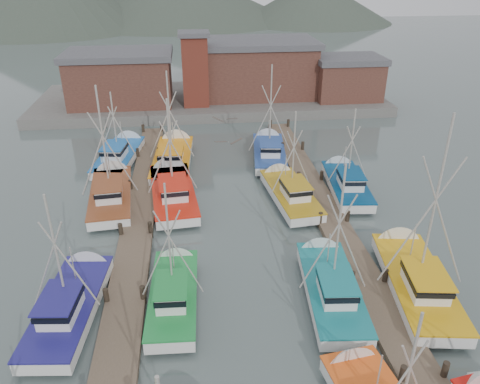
{
  "coord_description": "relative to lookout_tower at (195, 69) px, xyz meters",
  "views": [
    {
      "loc": [
        -2.92,
        -23.08,
        17.5
      ],
      "look_at": [
        0.35,
        6.13,
        2.6
      ],
      "focal_mm": 35.0,
      "sensor_mm": 36.0,
      "label": 1
    }
  ],
  "objects": [
    {
      "name": "dock_right",
      "position": [
        9.0,
        -28.96,
        -5.34
      ],
      "size": [
        2.3,
        46.0,
        1.5
      ],
      "color": "brown",
      "rests_on": "ground"
    },
    {
      "name": "boat_12",
      "position": [
        -2.63,
        -15.19,
        -4.87
      ],
      "size": [
        4.02,
        10.58,
        9.82
      ],
      "rotation": [
        0.0,
        0.0,
        -0.07
      ],
      "color": "#0F1B33",
      "rests_on": "ground"
    },
    {
      "name": "boat_10",
      "position": [
        -7.42,
        -22.01,
        -4.86
      ],
      "size": [
        4.23,
        10.02,
        10.32
      ],
      "rotation": [
        0.0,
        0.0,
        0.09
      ],
      "color": "#0F1B33",
      "rests_on": "ground"
    },
    {
      "name": "boat_4",
      "position": [
        -2.27,
        -34.92,
        -4.87
      ],
      "size": [
        3.33,
        8.28,
        8.35
      ],
      "rotation": [
        0.0,
        0.0,
        -0.04
      ],
      "color": "#0F1B33",
      "rests_on": "ground"
    },
    {
      "name": "boat_8",
      "position": [
        -2.57,
        -22.16,
        -4.87
      ],
      "size": [
        4.11,
        10.45,
        9.33
      ],
      "rotation": [
        0.0,
        0.0,
        0.09
      ],
      "color": "#0F1B33",
      "rests_on": "ground"
    },
    {
      "name": "boat_9",
      "position": [
        6.6,
        -23.57,
        -4.87
      ],
      "size": [
        3.66,
        9.14,
        8.27
      ],
      "rotation": [
        0.0,
        0.0,
        0.11
      ],
      "color": "#0F1B33",
      "rests_on": "ground"
    },
    {
      "name": "shed_center",
      "position": [
        8.0,
        4.0,
        -0.86
      ],
      "size": [
        14.84,
        9.54,
        6.9
      ],
      "color": "brown",
      "rests_on": "quay"
    },
    {
      "name": "distant_hills",
      "position": [
        -10.76,
        89.59,
        -5.55
      ],
      "size": [
        175.0,
        140.0,
        42.0
      ],
      "color": "#414C3F",
      "rests_on": "ground"
    },
    {
      "name": "ground",
      "position": [
        2.0,
        -33.0,
        -5.55
      ],
      "size": [
        260.0,
        260.0,
        0.0
      ],
      "primitive_type": "plane",
      "color": "#526260",
      "rests_on": "ground"
    },
    {
      "name": "gull_near",
      "position": [
        1.01,
        -33.6,
        3.4
      ],
      "size": [
        1.49,
        0.66,
        0.24
      ],
      "rotation": [
        0.0,
        0.0,
        0.58
      ],
      "color": "gray",
      "rests_on": "ground"
    },
    {
      "name": "gull_far",
      "position": [
        1.07,
        -30.62,
        3.64
      ],
      "size": [
        1.46,
        0.64,
        0.24
      ],
      "rotation": [
        0.0,
        0.0,
        -0.69
      ],
      "color": "gray",
      "rests_on": "ground"
    },
    {
      "name": "boat_6",
      "position": [
        -7.76,
        -35.21,
        -4.87
      ],
      "size": [
        3.63,
        9.17,
        8.35
      ],
      "rotation": [
        0.0,
        0.0,
        -0.1
      ],
      "color": "#0F1B33",
      "rests_on": "ground"
    },
    {
      "name": "shed_right",
      "position": [
        19.0,
        1.0,
        -1.71
      ],
      "size": [
        8.48,
        6.36,
        5.2
      ],
      "color": "brown",
      "rests_on": "quay"
    },
    {
      "name": "boat_13",
      "position": [
        6.5,
        -14.83,
        -4.87
      ],
      "size": [
        3.93,
        9.47,
        9.86
      ],
      "rotation": [
        0.0,
        0.0,
        -0.12
      ],
      "color": "#0F1B33",
      "rests_on": "ground"
    },
    {
      "name": "boat_14",
      "position": [
        -7.59,
        -14.1,
        -4.87
      ],
      "size": [
        4.24,
        9.75,
        7.72
      ],
      "rotation": [
        0.0,
        0.0,
        -0.15
      ],
      "color": "#0F1B33",
      "rests_on": "ground"
    },
    {
      "name": "dock_left",
      "position": [
        -5.0,
        -28.96,
        -5.34
      ],
      "size": [
        2.3,
        46.0,
        1.5
      ],
      "color": "brown",
      "rests_on": "ground"
    },
    {
      "name": "quay",
      "position": [
        2.0,
        4.0,
        -4.95
      ],
      "size": [
        44.0,
        16.0,
        1.2
      ],
      "primitive_type": "cube",
      "color": "slate",
      "rests_on": "ground"
    },
    {
      "name": "lookout_tower",
      "position": [
        0.0,
        0.0,
        0.0
      ],
      "size": [
        3.6,
        3.6,
        8.5
      ],
      "color": "maroon",
      "rests_on": "quay"
    },
    {
      "name": "boat_7",
      "position": [
        11.64,
        -35.22,
        -4.86
      ],
      "size": [
        4.67,
        10.12,
        11.78
      ],
      "rotation": [
        0.0,
        0.0,
        -0.14
      ],
      "color": "#0F1B33",
      "rests_on": "ground"
    },
    {
      "name": "boat_11",
      "position": [
        11.63,
        -22.36,
        -4.87
      ],
      "size": [
        3.56,
        8.98,
        7.94
      ],
      "rotation": [
        0.0,
        0.0,
        -0.1
      ],
      "color": "#0F1B33",
      "rests_on": "ground"
    },
    {
      "name": "shed_left",
      "position": [
        -9.0,
        2.0,
        -1.21
      ],
      "size": [
        12.72,
        8.48,
        6.2
      ],
      "color": "brown",
      "rests_on": "quay"
    },
    {
      "name": "boat_5",
      "position": [
        6.55,
        -35.32,
        -4.87
      ],
      "size": [
        3.71,
        9.19,
        9.26
      ],
      "rotation": [
        0.0,
        0.0,
        -0.09
      ],
      "color": "#0F1B33",
      "rests_on": "ground"
    }
  ]
}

